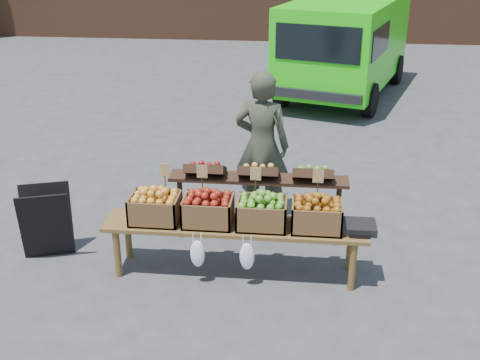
# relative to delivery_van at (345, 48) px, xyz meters

# --- Properties ---
(ground) EXTENTS (80.00, 80.00, 0.00)m
(ground) POSITION_rel_delivery_van_xyz_m (-1.60, -6.94, -0.99)
(ground) COLOR #3F3F41
(delivery_van) EXTENTS (3.28, 4.85, 1.99)m
(delivery_van) POSITION_rel_delivery_van_xyz_m (0.00, 0.00, 0.00)
(delivery_van) COLOR #20E110
(delivery_van) RESTS_ON ground
(vendor) EXTENTS (0.74, 0.55, 1.84)m
(vendor) POSITION_rel_delivery_van_xyz_m (-1.32, -5.95, -0.07)
(vendor) COLOR #33392A
(vendor) RESTS_ON ground
(chalkboard_sign) EXTENTS (0.60, 0.45, 0.81)m
(chalkboard_sign) POSITION_rel_delivery_van_xyz_m (-3.58, -7.23, -0.59)
(chalkboard_sign) COLOR black
(chalkboard_sign) RESTS_ON ground
(back_table) EXTENTS (2.10, 0.44, 1.04)m
(back_table) POSITION_rel_delivery_van_xyz_m (-1.31, -6.65, -0.47)
(back_table) COLOR black
(back_table) RESTS_ON ground
(display_bench) EXTENTS (2.70, 0.56, 0.57)m
(display_bench) POSITION_rel_delivery_van_xyz_m (-1.49, -7.37, -0.71)
(display_bench) COLOR brown
(display_bench) RESTS_ON ground
(crate_golden_apples) EXTENTS (0.50, 0.40, 0.28)m
(crate_golden_apples) POSITION_rel_delivery_van_xyz_m (-2.32, -7.37, -0.28)
(crate_golden_apples) COLOR gold
(crate_golden_apples) RESTS_ON display_bench
(crate_russet_pears) EXTENTS (0.50, 0.40, 0.28)m
(crate_russet_pears) POSITION_rel_delivery_van_xyz_m (-1.77, -7.37, -0.28)
(crate_russet_pears) COLOR maroon
(crate_russet_pears) RESTS_ON display_bench
(crate_red_apples) EXTENTS (0.50, 0.40, 0.28)m
(crate_red_apples) POSITION_rel_delivery_van_xyz_m (-1.22, -7.37, -0.28)
(crate_red_apples) COLOR #578429
(crate_red_apples) RESTS_ON display_bench
(crate_green_apples) EXTENTS (0.50, 0.40, 0.28)m
(crate_green_apples) POSITION_rel_delivery_van_xyz_m (-0.67, -7.37, -0.28)
(crate_green_apples) COLOR brown
(crate_green_apples) RESTS_ON display_bench
(weighing_scale) EXTENTS (0.34, 0.30, 0.08)m
(weighing_scale) POSITION_rel_delivery_van_xyz_m (-0.24, -7.37, -0.38)
(weighing_scale) COLOR black
(weighing_scale) RESTS_ON display_bench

